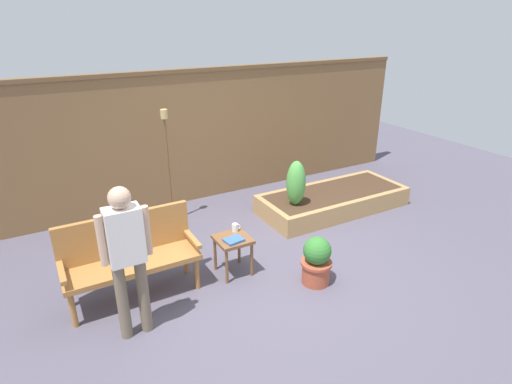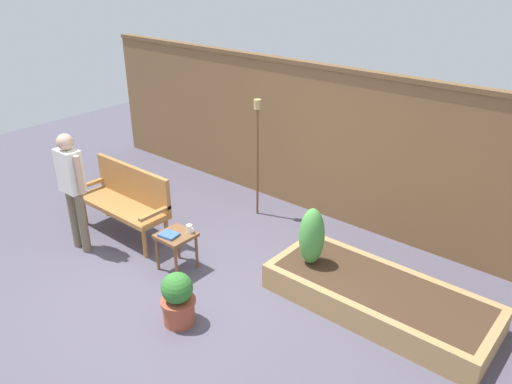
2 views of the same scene
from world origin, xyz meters
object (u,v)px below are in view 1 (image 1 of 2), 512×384
Objects in this scene: garden_bench at (129,251)px; tiki_torch at (167,147)px; potted_boxwood at (317,261)px; side_table at (233,244)px; person_by_bench at (127,251)px; shrub_near_bench at (296,183)px; cup_on_table at (235,227)px; book_on_table at (234,240)px.

tiki_torch is (0.98, 1.54, 0.63)m from garden_bench.
potted_boxwood is at bearing -23.85° from garden_bench.
tiki_torch is (-0.18, 1.72, 0.77)m from side_table.
tiki_torch is 2.48m from person_by_bench.
shrub_near_bench is (0.66, 1.41, 0.35)m from potted_boxwood.
garden_bench is at bearing 170.79° from side_table.
garden_bench reaches higher than potted_boxwood.
potted_boxwood is 0.38× the size of person_by_bench.
side_table is 0.21m from cup_on_table.
potted_boxwood is at bearing -115.08° from shrub_near_bench.
garden_bench is 13.02× the size of cup_on_table.
side_table is at bearing 64.24° from book_on_table.
tiki_torch reaches higher than book_on_table.
shrub_near_bench is 0.40× the size of tiki_torch.
shrub_near_bench is at bearing 28.13° from side_table.
book_on_table is (1.14, -0.27, -0.05)m from garden_bench.
cup_on_table is at bearing -2.48° from garden_bench.
book_on_table is (-0.02, -0.08, 0.10)m from side_table.
cup_on_table is at bearing 51.16° from book_on_table.
person_by_bench is (-1.40, -0.61, 0.40)m from cup_on_table.
tiki_torch is (-0.93, 2.38, 0.88)m from potted_boxwood.
tiki_torch reaches higher than garden_bench.
garden_bench is 2.64m from shrub_near_bench.
shrub_near_bench reaches higher than cup_on_table.
potted_boxwood is at bearing -44.91° from book_on_table.
shrub_near_bench is at bearing 12.37° from garden_bench.
potted_boxwood is 2.70m from tiki_torch.
person_by_bench reaches higher than book_on_table.
garden_bench is 0.84× the size of tiki_torch.
person_by_bench is (-1.30, -0.48, 0.54)m from side_table.
cup_on_table is at bearing 129.31° from potted_boxwood.
tiki_torch is at bearing 100.08° from cup_on_table.
garden_bench is 1.93m from tiki_torch.
cup_on_table is at bearing -79.92° from tiki_torch.
person_by_bench reaches higher than garden_bench.
person_by_bench is at bearing -116.98° from tiki_torch.
garden_bench is 2.11× the size of shrub_near_bench.
shrub_near_bench is at bearing 64.92° from potted_boxwood.
tiki_torch is at bearing 148.60° from shrub_near_bench.
person_by_bench reaches higher than shrub_near_bench.
shrub_near_bench is 2.99m from person_by_bench.
garden_bench is 1.17m from book_on_table.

